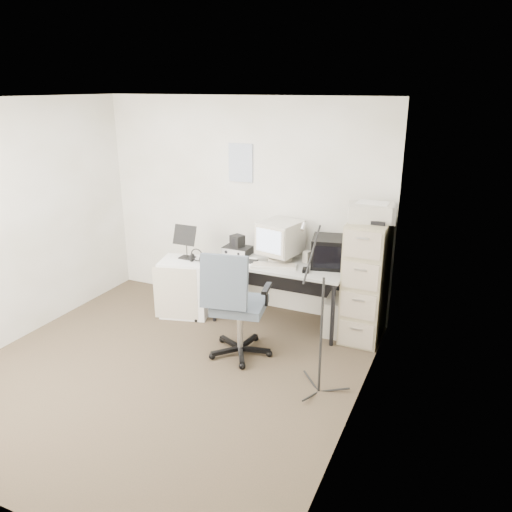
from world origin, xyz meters
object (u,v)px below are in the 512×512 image
at_px(desk, 280,292).
at_px(office_chair, 240,303).
at_px(filing_cabinet, 366,281).
at_px(side_cart, 186,287).

height_order(desk, office_chair, office_chair).
relative_size(filing_cabinet, desk, 0.87).
distance_m(filing_cabinet, side_cart, 2.10).
xyz_separation_m(filing_cabinet, office_chair, (-1.05, -0.88, -0.09)).
relative_size(desk, side_cart, 2.21).
relative_size(filing_cabinet, office_chair, 1.16).
distance_m(desk, office_chair, 0.87).
xyz_separation_m(filing_cabinet, side_cart, (-2.05, -0.28, -0.31)).
distance_m(desk, side_cart, 1.13).
bearing_deg(desk, side_cart, -167.29).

